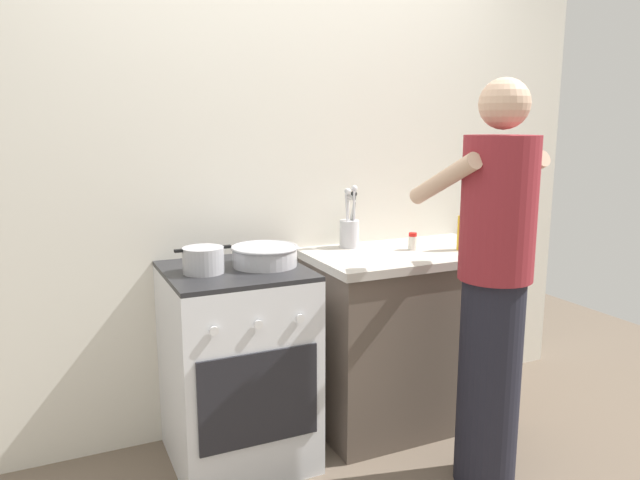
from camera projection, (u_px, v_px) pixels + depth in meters
ground at (321, 455)px, 2.83m from camera, size 6.00×6.00×0.00m
back_wall at (315, 177)px, 3.12m from camera, size 3.20×0.10×2.50m
countertop at (406, 336)px, 3.11m from camera, size 1.00×0.60×0.90m
stove_range at (237, 365)px, 2.73m from camera, size 0.60×0.62×0.90m
pot at (203, 260)px, 2.56m from camera, size 0.24×0.17×0.11m
mixing_bowl at (265, 255)px, 2.69m from camera, size 0.30×0.30×0.09m
utensil_crock at (350, 229)px, 3.09m from camera, size 0.10×0.10×0.32m
spice_bottle at (413, 242)px, 3.03m from camera, size 0.04×0.04×0.09m
oil_bottle at (463, 232)px, 3.02m from camera, size 0.06×0.06×0.22m
person at (493, 288)px, 2.48m from camera, size 0.41×0.50×1.70m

